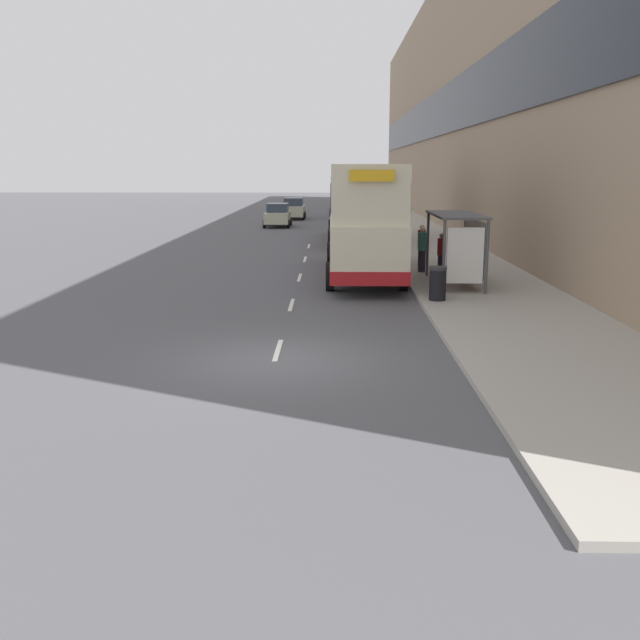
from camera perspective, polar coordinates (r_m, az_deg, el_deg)
name	(u,v)px	position (r m, az deg, el deg)	size (l,w,h in m)	color
ground_plane	(275,361)	(15.84, -3.63, -3.26)	(220.00, 220.00, 0.00)	#515156
pavement	(402,224)	(54.14, 6.57, 7.63)	(5.00, 93.00, 0.14)	#A39E93
terrace_facade	(460,100)	(54.73, 11.15, 16.87)	(3.10, 93.00, 17.95)	#9E846B
lane_mark_0	(278,350)	(16.71, -3.38, -2.42)	(0.12, 2.00, 0.01)	silver
lane_mark_1	(291,305)	(22.22, -2.30, 1.23)	(0.12, 2.00, 0.01)	silver
lane_mark_2	(300,277)	(27.79, -1.65, 3.42)	(0.12, 2.00, 0.01)	silver
lane_mark_3	(305,259)	(33.39, -1.21, 4.88)	(0.12, 2.00, 0.01)	silver
lane_mark_4	(309,246)	(39.01, -0.90, 5.92)	(0.12, 2.00, 0.01)	silver
bus_shelter	(462,236)	(25.30, 11.31, 6.61)	(1.60, 4.20, 2.48)	#4C4C51
double_decker_bus_near	(363,218)	(27.93, 3.49, 8.16)	(2.85, 10.89, 4.30)	beige
double_decker_bus_ahead	(353,202)	(41.68, 2.65, 9.45)	(2.85, 10.73, 4.30)	beige
car_0	(294,209)	(60.10, -2.13, 8.89)	(1.95, 4.28, 1.75)	#B7B799
car_1	(340,206)	(64.65, 1.63, 9.10)	(1.91, 4.42, 1.68)	navy
car_2	(278,215)	(52.22, -3.40, 8.37)	(1.90, 4.03, 1.68)	#B7B799
pedestrian_at_shelter	(422,249)	(28.55, 8.18, 5.66)	(0.35, 0.35, 1.79)	#23232D
pedestrian_1	(457,251)	(29.08, 10.91, 5.47)	(0.31, 0.31, 1.58)	#23232D
pedestrian_2	(422,245)	(30.34, 8.14, 5.97)	(0.34, 0.34, 1.73)	#23232D
pedestrian_3	(441,254)	(27.79, 9.69, 5.26)	(0.32, 0.32, 1.62)	#23232D
litter_bin	(438,283)	(22.45, 9.40, 2.91)	(0.55, 0.55, 1.05)	black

